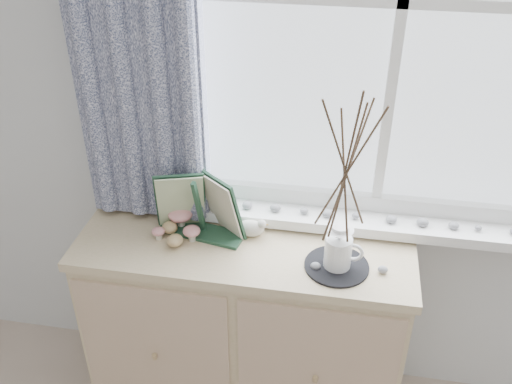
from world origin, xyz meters
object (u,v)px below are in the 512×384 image
(sideboard, at_px, (245,329))
(twig_pitcher, at_px, (346,166))
(toadstool_cluster, at_px, (181,220))
(botanical_book, at_px, (198,209))

(sideboard, height_order, twig_pitcher, twig_pitcher)
(sideboard, relative_size, twig_pitcher, 1.76)
(toadstool_cluster, distance_m, twig_pitcher, 0.67)
(botanical_book, xyz_separation_m, toadstool_cluster, (-0.08, 0.03, -0.08))
(botanical_book, relative_size, toadstool_cluster, 2.06)
(botanical_book, height_order, toadstool_cluster, botanical_book)
(sideboard, height_order, botanical_book, botanical_book)
(sideboard, bearing_deg, toadstool_cluster, 172.70)
(toadstool_cluster, height_order, twig_pitcher, twig_pitcher)
(botanical_book, xyz_separation_m, twig_pitcher, (0.49, -0.07, 0.27))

